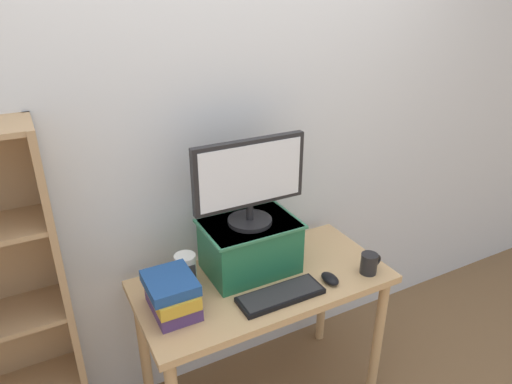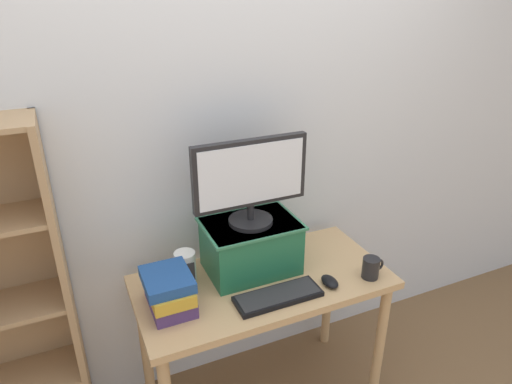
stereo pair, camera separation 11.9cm
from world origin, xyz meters
TOP-DOWN VIEW (x-y plane):
  - back_wall at (0.00, 0.39)m, footprint 7.00×0.08m
  - desk at (0.00, 0.00)m, footprint 1.17×0.57m
  - riser_box at (-0.02, 0.10)m, footprint 0.44×0.31m
  - computer_monitor at (-0.02, 0.10)m, footprint 0.53×0.20m
  - keyboard at (-0.00, -0.16)m, footprint 0.38×0.14m
  - computer_mouse at (0.26, -0.16)m, footprint 0.06×0.10m
  - book_stack at (-0.44, -0.02)m, footprint 0.19×0.26m
  - coffee_mug at (0.46, -0.19)m, footprint 0.11×0.08m
  - desk_speaker at (-0.33, 0.11)m, footprint 0.10×0.10m

SIDE VIEW (x-z plane):
  - desk at x=0.00m, z-range 0.28..1.04m
  - keyboard at x=0.00m, z-range 0.77..0.79m
  - computer_mouse at x=0.26m, z-range 0.77..0.80m
  - coffee_mug at x=0.46m, z-range 0.77..0.87m
  - desk_speaker at x=-0.33m, z-range 0.77..0.93m
  - book_stack at x=-0.44m, z-range 0.77..0.93m
  - riser_box at x=-0.02m, z-range 0.77..1.02m
  - computer_monitor at x=-0.02m, z-range 1.03..1.43m
  - back_wall at x=0.00m, z-range 0.00..2.60m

